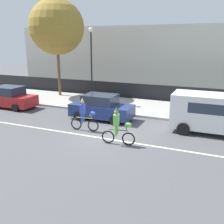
# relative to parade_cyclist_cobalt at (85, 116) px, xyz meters

# --- Properties ---
(ground_plane) EXTENTS (80.00, 80.00, 0.00)m
(ground_plane) POSITION_rel_parade_cyclist_cobalt_xyz_m (1.61, -0.25, -0.84)
(ground_plane) COLOR #4C4C4F
(road_centre_line) EXTENTS (36.00, 0.14, 0.01)m
(road_centre_line) POSITION_rel_parade_cyclist_cobalt_xyz_m (1.61, -0.75, -0.84)
(road_centre_line) COLOR beige
(road_centre_line) RESTS_ON ground
(sidewalk_curb) EXTENTS (60.00, 5.00, 0.15)m
(sidewalk_curb) POSITION_rel_parade_cyclist_cobalt_xyz_m (1.61, 6.25, -0.77)
(sidewalk_curb) COLOR #9E9B93
(sidewalk_curb) RESTS_ON ground
(fence_line) EXTENTS (40.00, 0.08, 1.40)m
(fence_line) POSITION_rel_parade_cyclist_cobalt_xyz_m (1.61, 9.15, -0.14)
(fence_line) COLOR black
(fence_line) RESTS_ON ground
(building_backdrop) EXTENTS (28.00, 8.00, 6.54)m
(building_backdrop) POSITION_rel_parade_cyclist_cobalt_xyz_m (-1.82, 17.75, 2.43)
(building_backdrop) COLOR beige
(building_backdrop) RESTS_ON ground
(parade_cyclist_cobalt) EXTENTS (1.72, 0.50, 1.92)m
(parade_cyclist_cobalt) POSITION_rel_parade_cyclist_cobalt_xyz_m (0.00, 0.00, 0.00)
(parade_cyclist_cobalt) COLOR black
(parade_cyclist_cobalt) RESTS_ON ground
(parade_cyclist_lime) EXTENTS (1.72, 0.51, 1.92)m
(parade_cyclist_lime) POSITION_rel_parade_cyclist_cobalt_xyz_m (2.57, -1.19, 0.00)
(parade_cyclist_lime) COLOR black
(parade_cyclist_lime) RESTS_ON ground
(parked_van_white) EXTENTS (5.00, 2.22, 2.18)m
(parked_van_white) POSITION_rel_parade_cyclist_cobalt_xyz_m (7.10, 2.45, 0.44)
(parked_van_white) COLOR white
(parked_van_white) RESTS_ON ground
(parked_car_red) EXTENTS (4.10, 1.92, 1.64)m
(parked_car_red) POSITION_rel_parade_cyclist_cobalt_xyz_m (-7.95, 2.48, -0.06)
(parked_car_red) COLOR #AD1E1E
(parked_car_red) RESTS_ON ground
(parked_car_navy) EXTENTS (4.10, 1.92, 1.64)m
(parked_car_navy) POSITION_rel_parade_cyclist_cobalt_xyz_m (-0.10, 2.42, -0.06)
(parked_car_navy) COLOR navy
(parked_car_navy) RESTS_ON ground
(street_lamp_post) EXTENTS (0.36, 0.36, 5.86)m
(street_lamp_post) POSITION_rel_parade_cyclist_cobalt_xyz_m (-2.70, 6.11, 3.15)
(street_lamp_post) COLOR black
(street_lamp_post) RESTS_ON sidewalk_curb
(street_tree_near_lamp) EXTENTS (4.78, 4.78, 8.41)m
(street_tree_near_lamp) POSITION_rel_parade_cyclist_cobalt_xyz_m (-6.75, 7.46, 5.32)
(street_tree_near_lamp) COLOR brown
(street_tree_near_lamp) RESTS_ON sidewalk_curb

